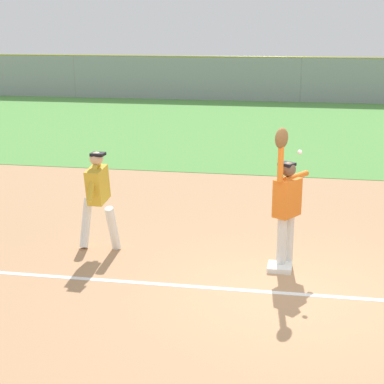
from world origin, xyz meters
The scene contains 11 objects.
ground_plane centered at (0.00, 0.00, 0.00)m, with size 71.91×71.91×0.00m, color tan.
outfield_grass centered at (0.00, 14.80, 0.01)m, with size 47.49×15.70×0.01m, color #549342.
chalk_foul_line centered at (-4.16, -0.09, 0.00)m, with size 12.00×0.10×0.01m, color white.
first_base centered at (-0.16, 0.81, 0.04)m, with size 0.38×0.38×0.08m, color white.
fielder centered at (-0.11, 0.96, 1.12)m, with size 0.58×0.81×2.28m.
runner centered at (-3.27, 1.19, 1.00)m, with size 0.73×0.84×1.72m.
baseball centered at (0.06, 1.06, 1.86)m, with size 0.07×0.07×0.07m, color white.
outfield_fence centered at (0.00, 22.65, 1.12)m, with size 47.57×0.08×2.24m.
parked_car_tan centered at (-10.06, 26.21, 0.67)m, with size 4.51×2.33×1.25m.
parked_car_green centered at (-4.38, 26.32, 0.67)m, with size 4.40×2.12×1.25m.
parked_car_red centered at (1.99, 26.43, 0.67)m, with size 4.48×2.27×1.25m.
Camera 1 is at (0.04, -8.15, 3.75)m, focal length 56.19 mm.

